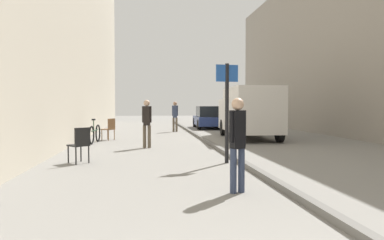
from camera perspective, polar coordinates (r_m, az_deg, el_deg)
The scene contains 11 objects.
ground_plane at distance 13.28m, azimuth -3.37°, elevation -4.26°, with size 80.00×80.00×0.00m, color gray.
kerb_strip at distance 13.47m, azimuth 3.37°, elevation -3.91°, with size 0.16×40.00×0.12m, color #615F5B.
pedestrian_main_foreground at distance 6.42m, azimuth 7.05°, elevation -2.80°, with size 0.32×0.24×1.64m.
pedestrian_mid_block at distance 21.02m, azimuth -2.64°, elevation 0.88°, with size 0.34×0.23×1.72m.
pedestrian_far_crossing at distance 13.18m, azimuth -6.99°, elevation -0.03°, with size 0.34×0.22×1.71m.
delivery_van at distance 16.92m, azimuth 8.78°, elevation 1.33°, with size 2.19×5.21×2.30m.
parked_car at distance 24.28m, azimuth 2.67°, elevation 0.40°, with size 1.96×4.26×1.45m.
street_sign_post at distance 9.67m, azimuth 5.41°, elevation 2.45°, with size 0.60×0.11×2.60m.
bicycle_leaning at distance 15.29m, azimuth -14.77°, elevation -2.04°, with size 0.24×1.77×0.98m.
cafe_chair_near_window at distance 16.38m, azimuth -12.62°, elevation -1.15°, with size 0.61×0.61×0.94m.
cafe_chair_by_doorway at distance 10.04m, azimuth -16.89°, elevation -3.35°, with size 0.62×0.62×0.94m.
Camera 1 is at (-0.84, -1.17, 1.52)m, focal length 34.53 mm.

